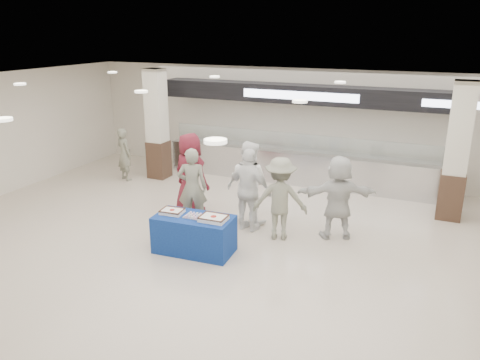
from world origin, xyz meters
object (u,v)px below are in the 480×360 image
at_px(chef_tall, 248,182).
at_px(soldier_bg, 124,154).
at_px(sheet_cake_left, 172,211).
at_px(display_table, 194,234).
at_px(cupcake_tray, 193,216).
at_px(chef_short, 249,190).
at_px(sheet_cake_right, 214,218).
at_px(soldier_b, 280,199).
at_px(civilian_maroon, 190,173).
at_px(civilian_white, 338,197).
at_px(soldier_a, 192,187).

xyz_separation_m(chef_tall, soldier_bg, (-4.52, 1.45, -0.18)).
relative_size(sheet_cake_left, chef_tall, 0.24).
height_order(display_table, cupcake_tray, cupcake_tray).
bearing_deg(display_table, sheet_cake_left, 177.99).
bearing_deg(soldier_bg, chef_short, -178.89).
bearing_deg(sheet_cake_right, display_table, 178.69).
relative_size(soldier_b, soldier_bg, 1.15).
height_order(civilian_maroon, chef_tall, civilian_maroon).
distance_m(soldier_b, civilian_white, 1.22).
bearing_deg(sheet_cake_right, soldier_bg, 143.90).
relative_size(display_table, chef_short, 0.84).
bearing_deg(chef_tall, sheet_cake_left, 74.78).
xyz_separation_m(soldier_a, soldier_bg, (-3.46, 2.16, -0.13)).
relative_size(soldier_a, soldier_b, 1.01).
relative_size(display_table, cupcake_tray, 4.29).
bearing_deg(sheet_cake_left, civilian_white, 32.00).
relative_size(sheet_cake_left, soldier_a, 0.26).
xyz_separation_m(chef_short, soldier_bg, (-4.73, 1.91, -0.15)).
distance_m(display_table, chef_tall, 2.00).
xyz_separation_m(civilian_maroon, soldier_bg, (-3.03, 1.46, -0.20)).
height_order(display_table, civilian_white, civilian_white).
distance_m(chef_short, soldier_b, 0.77).
bearing_deg(civilian_white, civilian_maroon, -24.29).
height_order(civilian_white, soldier_bg, civilian_white).
bearing_deg(sheet_cake_right, cupcake_tray, -178.87).
bearing_deg(soldier_bg, civilian_white, -169.91).
xyz_separation_m(civilian_maroon, soldier_b, (2.46, -0.57, -0.09)).
bearing_deg(soldier_bg, cupcake_tray, 164.10).
xyz_separation_m(sheet_cake_left, chef_tall, (0.86, 1.89, 0.15)).
bearing_deg(soldier_a, soldier_bg, -52.05).
relative_size(cupcake_tray, soldier_b, 0.20).
relative_size(sheet_cake_right, soldier_b, 0.29).
xyz_separation_m(sheet_cake_left, sheet_cake_right, (0.92, 0.00, 0.01)).
bearing_deg(soldier_bg, chef_tall, -174.74).
distance_m(display_table, soldier_a, 1.45).
bearing_deg(display_table, chef_short, 64.13).
xyz_separation_m(soldier_b, soldier_bg, (-5.48, 2.04, -0.11)).
height_order(sheet_cake_left, chef_short, chef_short).
bearing_deg(sheet_cake_left, soldier_b, 35.60).
relative_size(sheet_cake_left, civilian_white, 0.25).
relative_size(soldier_a, chef_short, 0.97).
relative_size(sheet_cake_left, soldier_bg, 0.30).
bearing_deg(civilian_white, chef_short, -11.51).
relative_size(cupcake_tray, civilian_maroon, 0.19).
distance_m(sheet_cake_left, soldier_bg, 4.96).
height_order(sheet_cake_right, chef_short, chef_short).
bearing_deg(sheet_cake_right, sheet_cake_left, -179.94).
relative_size(chef_short, soldier_bg, 1.19).
xyz_separation_m(sheet_cake_left, civilian_maroon, (-0.63, 1.88, 0.18)).
bearing_deg(soldier_b, soldier_bg, -34.89).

